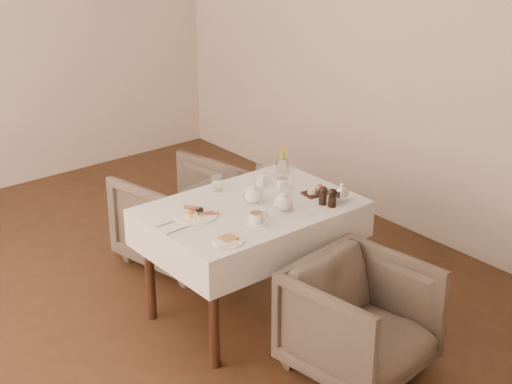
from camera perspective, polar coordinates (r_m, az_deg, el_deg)
The scene contains 20 objects.
table at distance 4.86m, azimuth -0.38°, elevation -2.25°, with size 1.28×0.88×0.75m.
armchair_near at distance 4.50m, azimuth 7.59°, elevation -9.23°, with size 0.70×0.72×0.66m, color #4B4237.
armchair_far at distance 5.68m, azimuth -5.46°, elevation -1.73°, with size 0.74×0.77×0.70m, color #4B4237.
breakfast_plate at distance 4.69m, azimuth -4.42°, elevation -1.65°, with size 0.26×0.26×0.03m.
side_plate at distance 4.36m, azimuth -2.10°, elevation -3.61°, with size 0.19×0.18×0.02m.
teapot_centre at distance 4.83m, azimuth -0.24°, elevation -0.11°, with size 0.16×0.12×0.13m, color white, non-canonical shape.
teapot_front at distance 4.73m, azimuth 2.02°, elevation -0.67°, with size 0.15×0.12×0.12m, color white, non-canonical shape.
creamer at distance 5.09m, azimuth 0.37°, elevation 0.84°, with size 0.06×0.06×0.07m, color white.
teacup_near at distance 4.57m, azimuth 0.02°, elevation -1.93°, with size 0.13×0.13×0.07m.
teacup_far at distance 5.08m, azimuth 1.95°, elevation 0.64°, with size 0.13×0.13×0.06m.
glass_left at distance 5.03m, azimuth -2.86°, elevation 0.65°, with size 0.07×0.07×0.10m, color silver.
glass_mid at distance 4.90m, azimuth 2.17°, elevation 0.05°, with size 0.07×0.07×0.10m, color silver.
glass_right at distance 5.19m, azimuth 0.35°, elevation 1.45°, with size 0.07×0.07×0.10m, color silver.
condiment_board at distance 4.99m, azimuth 4.35°, elevation -0.00°, with size 0.18×0.13×0.04m.
pepper_mill_left at distance 4.83m, azimuth 4.89°, elevation -0.23°, with size 0.06×0.06×0.12m, color black, non-canonical shape.
pepper_mill_right at distance 4.80m, azimuth 5.58°, elevation -0.41°, with size 0.06×0.06×0.12m, color black, non-canonical shape.
silver_pot at distance 4.88m, azimuth 6.26°, elevation -0.01°, with size 0.12×0.10×0.13m, color white, non-canonical shape.
fries_cup at distance 5.31m, azimuth 1.93°, elevation 2.26°, with size 0.09×0.09×0.18m.
cutlery_fork at distance 4.61m, azimuth -6.27°, elevation -2.25°, with size 0.02×0.20×0.00m, color silver.
cutlery_knife at distance 4.52m, azimuth -5.62°, elevation -2.76°, with size 0.01×0.19×0.00m, color silver.
Camera 1 is at (-2.25, -3.97, 2.71)m, focal length 55.00 mm.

